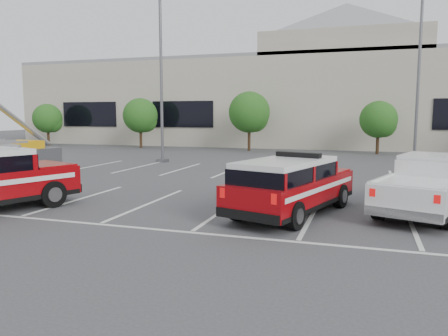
{
  "coord_description": "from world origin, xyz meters",
  "views": [
    {
      "loc": [
        4.12,
        -12.81,
        2.97
      ],
      "look_at": [
        -0.7,
        2.05,
        1.05
      ],
      "focal_mm": 35.0,
      "sensor_mm": 36.0,
      "label": 1
    }
  ],
  "objects_px": {
    "light_pole_mid": "(418,77)",
    "utility_rig": "(9,159)",
    "tree_left": "(142,117)",
    "light_pole_left": "(161,78)",
    "tree_far_left": "(49,119)",
    "fire_chief_suv": "(291,190)",
    "tree_mid_right": "(380,121)",
    "convention_building": "(325,97)",
    "tree_mid_left": "(250,114)",
    "white_pickup": "(429,190)"
  },
  "relations": [
    {
      "from": "convention_building",
      "to": "light_pole_mid",
      "type": "xyz_separation_m",
      "value": [
        6.82,
        -15.86,
        0.47
      ]
    },
    {
      "from": "tree_far_left",
      "to": "utility_rig",
      "type": "distance_m",
      "value": 21.38
    },
    {
      "from": "tree_mid_right",
      "to": "light_pole_left",
      "type": "distance_m",
      "value": 16.72
    },
    {
      "from": "tree_mid_left",
      "to": "light_pole_mid",
      "type": "relative_size",
      "value": 0.47
    },
    {
      "from": "tree_far_left",
      "to": "utility_rig",
      "type": "bearing_deg",
      "value": -55.42
    },
    {
      "from": "light_pole_left",
      "to": "light_pole_mid",
      "type": "xyz_separation_m",
      "value": [
        15.0,
        4.0,
        0.0
      ]
    },
    {
      "from": "convention_building",
      "to": "light_pole_left",
      "type": "bearing_deg",
      "value": -112.39
    },
    {
      "from": "convention_building",
      "to": "white_pickup",
      "type": "relative_size",
      "value": 10.03
    },
    {
      "from": "light_pole_left",
      "to": "white_pickup",
      "type": "bearing_deg",
      "value": -36.56
    },
    {
      "from": "tree_left",
      "to": "fire_chief_suv",
      "type": "bearing_deg",
      "value": -52.4
    },
    {
      "from": "convention_building",
      "to": "light_pole_mid",
      "type": "bearing_deg",
      "value": -66.74
    },
    {
      "from": "tree_far_left",
      "to": "light_pole_mid",
      "type": "relative_size",
      "value": 0.39
    },
    {
      "from": "tree_far_left",
      "to": "white_pickup",
      "type": "relative_size",
      "value": 0.67
    },
    {
      "from": "tree_far_left",
      "to": "fire_chief_suv",
      "type": "bearing_deg",
      "value": -39.26
    },
    {
      "from": "tree_mid_left",
      "to": "utility_rig",
      "type": "xyz_separation_m",
      "value": [
        -7.91,
        -17.54,
        -2.3
      ]
    },
    {
      "from": "tree_far_left",
      "to": "fire_chief_suv",
      "type": "height_order",
      "value": "tree_far_left"
    },
    {
      "from": "tree_left",
      "to": "white_pickup",
      "type": "xyz_separation_m",
      "value": [
        20.93,
        -20.45,
        -2.08
      ]
    },
    {
      "from": "light_pole_left",
      "to": "tree_far_left",
      "type": "bearing_deg",
      "value": 149.29
    },
    {
      "from": "light_pole_left",
      "to": "utility_rig",
      "type": "height_order",
      "value": "light_pole_left"
    },
    {
      "from": "light_pole_mid",
      "to": "utility_rig",
      "type": "distance_m",
      "value": 23.34
    },
    {
      "from": "light_pole_mid",
      "to": "utility_rig",
      "type": "bearing_deg",
      "value": -149.88
    },
    {
      "from": "light_pole_mid",
      "to": "fire_chief_suv",
      "type": "xyz_separation_m",
      "value": [
        -4.92,
        -16.01,
        -4.44
      ]
    },
    {
      "from": "convention_building",
      "to": "utility_rig",
      "type": "relative_size",
      "value": 13.23
    },
    {
      "from": "tree_mid_right",
      "to": "white_pickup",
      "type": "height_order",
      "value": "tree_mid_right"
    },
    {
      "from": "tree_mid_right",
      "to": "utility_rig",
      "type": "relative_size",
      "value": 0.88
    },
    {
      "from": "tree_left",
      "to": "light_pole_mid",
      "type": "bearing_deg",
      "value": -15.43
    },
    {
      "from": "light_pole_left",
      "to": "white_pickup",
      "type": "xyz_separation_m",
      "value": [
        14.03,
        -10.4,
        -4.49
      ]
    },
    {
      "from": "utility_rig",
      "to": "tree_mid_right",
      "type": "bearing_deg",
      "value": 52.23
    },
    {
      "from": "light_pole_left",
      "to": "utility_rig",
      "type": "xyz_separation_m",
      "value": [
        -4.81,
        -7.5,
        -4.44
      ]
    },
    {
      "from": "tree_left",
      "to": "tree_mid_right",
      "type": "relative_size",
      "value": 1.11
    },
    {
      "from": "light_pole_left",
      "to": "light_pole_mid",
      "type": "bearing_deg",
      "value": 14.93
    },
    {
      "from": "light_pole_left",
      "to": "utility_rig",
      "type": "relative_size",
      "value": 2.26
    },
    {
      "from": "tree_mid_left",
      "to": "light_pole_mid",
      "type": "height_order",
      "value": "light_pole_mid"
    },
    {
      "from": "tree_far_left",
      "to": "fire_chief_suv",
      "type": "distance_m",
      "value": 34.9
    },
    {
      "from": "convention_building",
      "to": "tree_far_left",
      "type": "bearing_deg",
      "value": -158.63
    },
    {
      "from": "tree_left",
      "to": "light_pole_mid",
      "type": "height_order",
      "value": "light_pole_mid"
    },
    {
      "from": "fire_chief_suv",
      "to": "tree_mid_left",
      "type": "bearing_deg",
      "value": 124.33
    },
    {
      "from": "convention_building",
      "to": "tree_far_left",
      "type": "relative_size",
      "value": 15.04
    },
    {
      "from": "convention_building",
      "to": "tree_left",
      "type": "xyz_separation_m",
      "value": [
        -15.09,
        -9.82,
        -1.95
      ]
    },
    {
      "from": "tree_mid_right",
      "to": "utility_rig",
      "type": "xyz_separation_m",
      "value": [
        -17.91,
        -17.54,
        -1.76
      ]
    },
    {
      "from": "white_pickup",
      "to": "convention_building",
      "type": "bearing_deg",
      "value": 119.87
    },
    {
      "from": "convention_building",
      "to": "fire_chief_suv",
      "type": "height_order",
      "value": "convention_building"
    },
    {
      "from": "tree_left",
      "to": "tree_mid_right",
      "type": "bearing_deg",
      "value": -0.0
    },
    {
      "from": "tree_left",
      "to": "fire_chief_suv",
      "type": "height_order",
      "value": "tree_left"
    },
    {
      "from": "tree_mid_right",
      "to": "white_pickup",
      "type": "bearing_deg",
      "value": -87.38
    },
    {
      "from": "tree_left",
      "to": "light_pole_left",
      "type": "bearing_deg",
      "value": -55.48
    },
    {
      "from": "tree_mid_left",
      "to": "tree_mid_right",
      "type": "distance_m",
      "value": 10.01
    },
    {
      "from": "tree_mid_right",
      "to": "tree_left",
      "type": "bearing_deg",
      "value": 180.0
    },
    {
      "from": "tree_far_left",
      "to": "light_pole_mid",
      "type": "height_order",
      "value": "light_pole_mid"
    },
    {
      "from": "tree_mid_right",
      "to": "utility_rig",
      "type": "bearing_deg",
      "value": -135.59
    }
  ]
}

